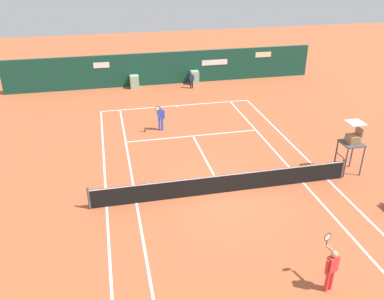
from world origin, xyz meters
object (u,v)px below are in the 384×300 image
at_px(player_on_baseline, 161,116).
at_px(player_near_side, 331,267).
at_px(tennis_ball_mid_court, 142,117).
at_px(tennis_ball_near_service_line, 146,119).
at_px(ball_kid_left_post, 191,79).
at_px(umpire_chair, 352,141).

distance_m(player_on_baseline, player_near_side, 14.49).
height_order(player_on_baseline, player_near_side, player_near_side).
xyz_separation_m(player_on_baseline, player_near_side, (3.42, -14.08, 0.04)).
bearing_deg(tennis_ball_mid_court, tennis_ball_near_service_line, -63.60).
bearing_deg(player_near_side, ball_kid_left_post, 73.89).
height_order(umpire_chair, tennis_ball_mid_court, umpire_chair).
xyz_separation_m(tennis_ball_mid_court, tennis_ball_near_service_line, (0.21, -0.43, 0.00)).
height_order(ball_kid_left_post, tennis_ball_near_service_line, ball_kid_left_post).
bearing_deg(player_on_baseline, tennis_ball_mid_court, -66.30).
distance_m(umpire_chair, tennis_ball_near_service_line, 12.90).
bearing_deg(tennis_ball_near_service_line, umpire_chair, -44.92).
relative_size(player_on_baseline, ball_kid_left_post, 1.41).
height_order(player_on_baseline, ball_kid_left_post, player_on_baseline).
bearing_deg(player_on_baseline, umpire_chair, 141.11).
height_order(umpire_chair, ball_kid_left_post, umpire_chair).
xyz_separation_m(player_on_baseline, tennis_ball_mid_court, (-0.92, 2.28, -0.89)).
bearing_deg(umpire_chair, ball_kid_left_post, 17.63).
relative_size(player_near_side, tennis_ball_mid_court, 27.34).
bearing_deg(player_near_side, player_on_baseline, 88.09).
relative_size(umpire_chair, ball_kid_left_post, 2.13).
height_order(player_near_side, ball_kid_left_post, player_near_side).
bearing_deg(player_near_side, tennis_ball_mid_court, 89.28).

